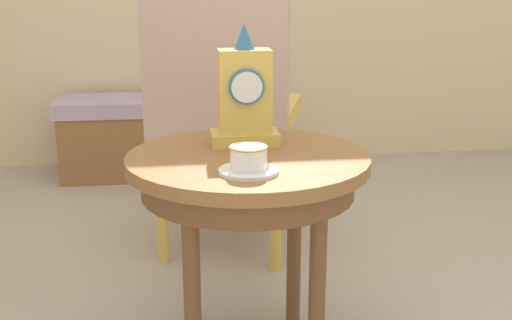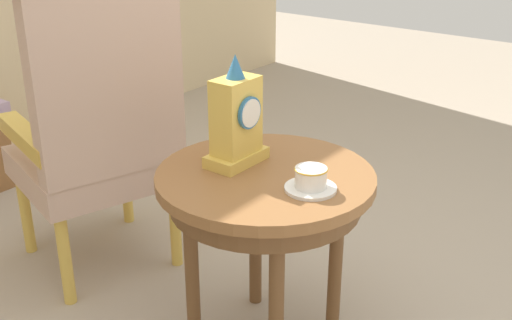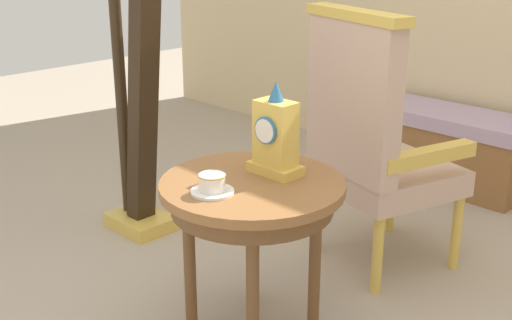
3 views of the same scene
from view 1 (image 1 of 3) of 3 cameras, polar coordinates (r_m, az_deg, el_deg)
The scene contains 5 objects.
side_table at distance 1.70m, azimuth -0.73°, elevation -2.04°, with size 0.65×0.65×0.61m.
teacup_left at distance 1.50m, azimuth -0.69°, elevation -0.09°, with size 0.15×0.15×0.07m.
mantel_clock at distance 1.75m, azimuth -1.03°, elevation 5.72°, with size 0.19×0.11×0.34m.
armchair at distance 2.39m, azimuth -3.01°, elevation 4.67°, with size 0.67×0.66×1.14m.
window_bench at distance 3.60m, azimuth -9.09°, elevation 2.21°, with size 1.06×0.40×0.44m.
Camera 1 is at (-0.20, -1.55, 1.05)m, focal length 44.21 mm.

